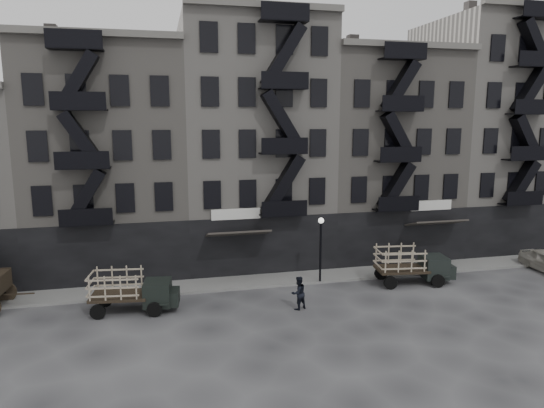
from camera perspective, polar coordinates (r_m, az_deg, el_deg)
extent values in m
plane|color=#38383A|center=(28.34, 1.53, -11.46)|extent=(140.00, 140.00, 0.00)
cube|color=slate|center=(31.73, -0.22, -8.93)|extent=(55.00, 2.50, 0.15)
cube|color=gray|center=(35.75, -18.47, 4.89)|extent=(10.00, 10.00, 15.00)
cube|color=black|center=(31.83, -18.69, -5.78)|extent=(10.00, 0.35, 4.00)
cube|color=#595651|center=(30.89, -20.17, 18.42)|extent=(10.00, 0.50, 0.40)
cube|color=#4C4744|center=(36.41, -24.13, 17.43)|extent=(0.70, 0.70, 1.20)
cube|color=#4C4744|center=(35.88, -15.04, 18.07)|extent=(0.70, 0.70, 1.20)
cube|color=#9E9992|center=(36.17, -2.47, 7.04)|extent=(10.00, 10.00, 17.00)
cube|color=black|center=(32.38, -0.74, -4.97)|extent=(10.00, 0.35, 4.00)
cube|color=#595651|center=(31.82, -0.72, 22.40)|extent=(10.00, 0.50, 0.40)
cube|color=#4C4744|center=(36.41, -7.57, 21.38)|extent=(0.70, 0.70, 1.20)
cube|color=#4C4744|center=(37.38, 1.45, 21.16)|extent=(0.70, 0.70, 1.20)
cube|color=gray|center=(39.35, 12.07, 5.61)|extent=(10.00, 10.00, 15.00)
cube|color=black|center=(35.83, 15.11, -3.85)|extent=(10.00, 0.35, 4.00)
cube|color=#595651|center=(34.99, 16.30, 17.56)|extent=(10.00, 0.50, 0.40)
cube|color=#4C4744|center=(38.42, 8.27, 17.74)|extent=(0.70, 0.70, 1.20)
cube|color=#4C4744|center=(40.71, 15.83, 17.03)|extent=(0.70, 0.70, 1.20)
cube|color=#9E9992|center=(44.46, 23.98, 7.40)|extent=(10.00, 10.00, 18.00)
cube|color=black|center=(41.45, 27.40, -2.78)|extent=(10.00, 0.35, 4.00)
cube|color=#4C4744|center=(43.49, 21.57, 20.26)|extent=(0.70, 0.70, 1.20)
cube|color=#4C4744|center=(46.72, 27.45, 19.09)|extent=(0.70, 0.70, 1.20)
cylinder|color=black|center=(30.89, 5.72, -5.76)|extent=(0.14, 0.14, 4.00)
sphere|color=silver|center=(30.39, 5.79, -1.95)|extent=(0.36, 0.36, 0.36)
cylinder|color=black|center=(31.94, -28.91, -9.04)|extent=(1.27, 0.21, 1.26)
cube|color=black|center=(30.55, -29.39, -7.99)|extent=(0.72, 1.88, 0.92)
cube|color=black|center=(27.93, -17.50, -10.25)|extent=(3.19, 2.12, 0.16)
cube|color=black|center=(27.56, -13.31, -10.12)|extent=(1.60, 1.75, 1.32)
cube|color=black|center=(27.56, -11.62, -10.64)|extent=(0.86, 1.40, 0.79)
cylinder|color=black|center=(26.98, -13.68, -11.99)|extent=(0.81, 0.29, 0.79)
cylinder|color=black|center=(28.61, -13.21, -10.68)|extent=(0.81, 0.29, 0.79)
cylinder|color=black|center=(27.52, -19.82, -11.87)|extent=(0.81, 0.29, 0.79)
cylinder|color=black|center=(29.12, -19.00, -10.59)|extent=(0.81, 0.29, 0.79)
cube|color=black|center=(32.05, 14.98, -7.40)|extent=(3.35, 2.23, 0.17)
cube|color=black|center=(32.82, 18.48, -7.00)|extent=(1.68, 1.84, 1.38)
cube|color=black|center=(33.25, 19.77, -7.36)|extent=(0.91, 1.47, 0.83)
cylinder|color=black|center=(32.18, 18.94, -8.57)|extent=(0.85, 0.31, 0.83)
cylinder|color=black|center=(33.78, 17.63, -7.62)|extent=(0.85, 0.31, 0.83)
cylinder|color=black|center=(31.06, 13.77, -8.99)|extent=(0.85, 0.31, 0.83)
cylinder|color=black|center=(32.71, 12.69, -7.96)|extent=(0.85, 0.31, 0.83)
imported|color=black|center=(27.08, 3.12, -10.40)|extent=(1.11, 0.99, 1.87)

